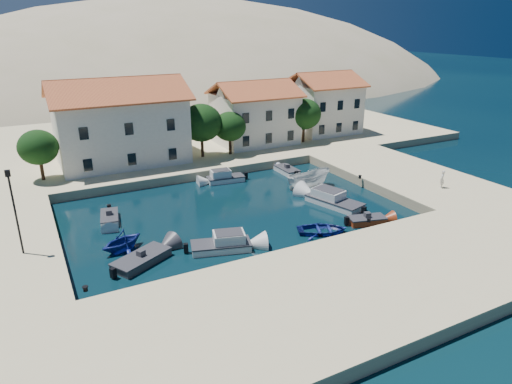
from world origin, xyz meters
TOP-DOWN VIEW (x-y plane):
  - ground at (0.00, 0.00)m, footprint 400.00×400.00m
  - quay_south at (0.00, -6.00)m, footprint 52.00×12.00m
  - quay_east at (20.50, 10.00)m, footprint 11.00×20.00m
  - quay_west at (-19.00, 10.00)m, footprint 8.00×20.00m
  - quay_north at (2.00, 38.00)m, footprint 80.00×36.00m
  - hills at (20.64, 123.62)m, footprint 254.00×176.00m
  - building_left at (-6.00, 28.00)m, footprint 14.70×9.45m
  - building_mid at (12.00, 29.00)m, footprint 10.50×8.40m
  - building_right at (24.00, 30.00)m, footprint 9.45×8.40m
  - trees at (4.51, 25.46)m, footprint 37.30×5.30m
  - lamppost at (-17.50, 8.00)m, footprint 0.35×0.25m
  - bollards at (2.80, 3.87)m, footprint 29.36×9.56m
  - motorboat_grey_sw at (-9.99, 4.46)m, footprint 4.77×3.81m
  - cabin_cruiser_south at (-4.03, 3.69)m, footprint 4.93×3.14m
  - rowboat_south at (4.67, 2.62)m, footprint 4.99×4.37m
  - motorboat_red_se at (9.20, 2.32)m, footprint 3.50×2.23m
  - cabin_cruiser_east at (9.27, 7.10)m, footprint 3.77×6.03m
  - boat_east at (9.88, 12.51)m, footprint 5.24×1.97m
  - motorboat_white_ne at (10.45, 17.81)m, footprint 1.68×3.57m
  - rowboat_west at (-10.77, 7.22)m, footprint 4.37×4.14m
  - motorboat_white_west at (-10.57, 13.25)m, footprint 2.07×3.57m
  - cabin_cruiser_north at (2.83, 18.23)m, footprint 4.21×2.20m
  - pedestrian at (19.99, 3.98)m, footprint 0.77×0.74m

SIDE VIEW (x-z plane):
  - hills at x=20.64m, z-range -72.90..26.10m
  - ground at x=0.00m, z-range 0.00..0.00m
  - rowboat_south at x=4.67m, z-range -0.43..0.43m
  - boat_east at x=9.88m, z-range -1.01..1.01m
  - rowboat_west at x=-10.77m, z-range -0.91..0.91m
  - motorboat_grey_sw at x=-9.99m, z-range -0.33..0.92m
  - motorboat_white_ne at x=10.45m, z-range -0.33..0.92m
  - motorboat_white_west at x=-10.57m, z-range -0.33..0.92m
  - motorboat_red_se at x=9.20m, z-range -0.33..0.92m
  - cabin_cruiser_east at x=9.27m, z-range -0.32..1.28m
  - cabin_cruiser_south at x=-4.03m, z-range -0.32..1.28m
  - cabin_cruiser_north at x=2.83m, z-range -0.32..1.28m
  - quay_south at x=0.00m, z-range 0.00..1.00m
  - quay_east at x=20.50m, z-range 0.00..1.00m
  - quay_west at x=-19.00m, z-range 0.00..1.00m
  - quay_north at x=2.00m, z-range 0.00..1.00m
  - bollards at x=2.80m, z-range 1.00..1.30m
  - pedestrian at x=19.99m, z-range 1.00..2.77m
  - lamppost at x=-17.50m, z-range 1.64..7.87m
  - trees at x=4.51m, z-range 1.61..8.06m
  - building_mid at x=12.00m, z-range 1.07..9.37m
  - building_right at x=24.00m, z-range 1.07..9.87m
  - building_left at x=-6.00m, z-range 1.09..10.79m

